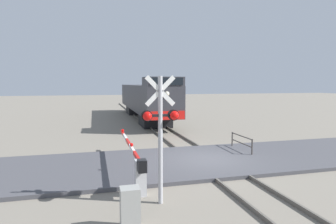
# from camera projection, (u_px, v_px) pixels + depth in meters

# --- Properties ---
(ground_plane) EXTENTS (160.00, 160.00, 0.00)m
(ground_plane) POSITION_uv_depth(u_px,v_px,m) (206.00, 162.00, 13.73)
(ground_plane) COLOR gray
(rail_track_left) EXTENTS (0.08, 80.00, 0.15)m
(rail_track_left) POSITION_uv_depth(u_px,v_px,m) (192.00, 161.00, 13.54)
(rail_track_left) COLOR #59544C
(rail_track_left) RESTS_ON ground_plane
(rail_track_right) EXTENTS (0.08, 80.00, 0.15)m
(rail_track_right) POSITION_uv_depth(u_px,v_px,m) (220.00, 159.00, 13.90)
(rail_track_right) COLOR #59544C
(rail_track_right) RESTS_ON ground_plane
(road_surface) EXTENTS (36.00, 5.53, 0.15)m
(road_surface) POSITION_uv_depth(u_px,v_px,m) (206.00, 160.00, 13.72)
(road_surface) COLOR #47474C
(road_surface) RESTS_ON ground_plane
(locomotive) EXTENTS (2.88, 18.88, 4.24)m
(locomotive) POSITION_uv_depth(u_px,v_px,m) (145.00, 99.00, 29.60)
(locomotive) COLOR black
(locomotive) RESTS_ON ground_plane
(crossing_signal) EXTENTS (1.18, 0.33, 4.01)m
(crossing_signal) POSITION_uv_depth(u_px,v_px,m) (160.00, 125.00, 8.71)
(crossing_signal) COLOR #ADADB2
(crossing_signal) RESTS_ON ground_plane
(crossing_gate) EXTENTS (0.36, 7.12, 1.34)m
(crossing_gate) POSITION_uv_depth(u_px,v_px,m) (136.00, 162.00, 10.53)
(crossing_gate) COLOR silver
(crossing_gate) RESTS_ON ground_plane
(utility_cabinet) EXTENTS (0.50, 0.42, 1.12)m
(utility_cabinet) POSITION_uv_depth(u_px,v_px,m) (130.00, 209.00, 7.32)
(utility_cabinet) COLOR #999993
(utility_cabinet) RESTS_ON ground_plane
(guard_railing) EXTENTS (0.08, 2.22, 0.95)m
(guard_railing) POSITION_uv_depth(u_px,v_px,m) (242.00, 142.00, 15.46)
(guard_railing) COLOR #4C4742
(guard_railing) RESTS_ON ground_plane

